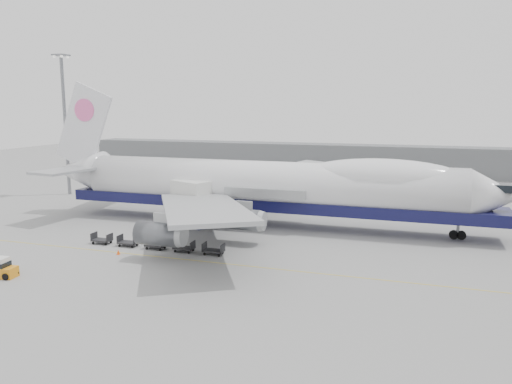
% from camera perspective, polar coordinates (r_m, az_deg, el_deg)
% --- Properties ---
extents(ground, '(260.00, 260.00, 0.00)m').
position_cam_1_polar(ground, '(58.66, -2.45, -6.36)').
color(ground, gray).
rests_on(ground, ground).
extents(apron_line, '(60.00, 0.15, 0.01)m').
position_cam_1_polar(apron_line, '(53.33, -4.72, -8.04)').
color(apron_line, gold).
rests_on(apron_line, ground).
extents(hangar, '(110.00, 8.00, 7.00)m').
position_cam_1_polar(hangar, '(126.96, 4.39, 3.99)').
color(hangar, slate).
rests_on(hangar, ground).
extents(floodlight_mast, '(2.40, 2.40, 25.43)m').
position_cam_1_polar(floodlight_mast, '(98.56, -21.01, 7.98)').
color(floodlight_mast, slate).
rests_on(floodlight_mast, ground).
extents(airliner, '(67.00, 55.30, 19.98)m').
position_cam_1_polar(airliner, '(68.36, 1.54, 0.80)').
color(airliner, white).
rests_on(airliner, ground).
extents(catering_truck, '(6.28, 5.30, 6.25)m').
position_cam_1_polar(catering_truck, '(69.12, -7.40, -0.99)').
color(catering_truck, '#181D49').
rests_on(catering_truck, ground).
extents(baggage_tug, '(2.75, 1.65, 1.93)m').
position_cam_1_polar(baggage_tug, '(54.53, -27.09, -7.78)').
color(baggage_tug, orange).
rests_on(baggage_tug, ground).
extents(traffic_cone, '(0.39, 0.39, 0.58)m').
position_cam_1_polar(traffic_cone, '(57.98, -15.47, -6.63)').
color(traffic_cone, '#FF540D').
rests_on(traffic_cone, ground).
extents(dolly_0, '(2.30, 1.35, 1.30)m').
position_cam_1_polar(dolly_0, '(62.83, -17.20, -5.20)').
color(dolly_0, '#2D2D30').
rests_on(dolly_0, ground).
extents(dolly_1, '(2.30, 1.35, 1.30)m').
position_cam_1_polar(dolly_1, '(60.86, -14.40, -5.55)').
color(dolly_1, '#2D2D30').
rests_on(dolly_1, ground).
extents(dolly_2, '(2.30, 1.35, 1.30)m').
position_cam_1_polar(dolly_2, '(59.04, -11.41, -5.90)').
color(dolly_2, '#2D2D30').
rests_on(dolly_2, ground).
extents(dolly_3, '(2.30, 1.35, 1.30)m').
position_cam_1_polar(dolly_3, '(57.39, -8.23, -6.27)').
color(dolly_3, '#2D2D30').
rests_on(dolly_3, ground).
extents(dolly_4, '(2.30, 1.35, 1.30)m').
position_cam_1_polar(dolly_4, '(55.93, -4.88, -6.63)').
color(dolly_4, '#2D2D30').
rests_on(dolly_4, ground).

